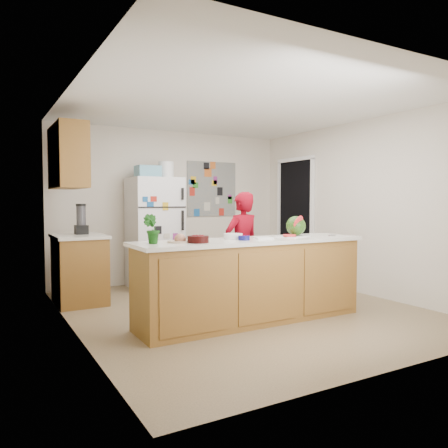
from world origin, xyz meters
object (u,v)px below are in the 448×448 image
person (242,248)px  cherry_bowl (198,239)px  watermelon (296,226)px  refrigerator (154,233)px

person → cherry_bowl: (-1.06, -0.87, 0.23)m
person → watermelon: person is taller
refrigerator → cherry_bowl: 2.52m
refrigerator → cherry_bowl: bearing=-100.4°
refrigerator → watermelon: bearing=-69.1°
person → watermelon: size_ratio=6.32×
refrigerator → person: size_ratio=1.17×
refrigerator → cherry_bowl: size_ratio=7.91×
refrigerator → watermelon: size_ratio=7.37×
person → watermelon: bearing=101.8°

